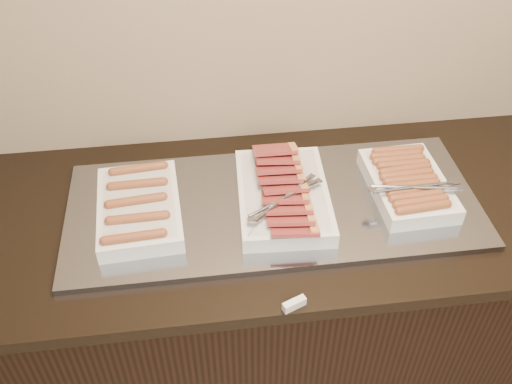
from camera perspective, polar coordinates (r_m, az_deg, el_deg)
counter at (r=2.02m, az=1.92°, el=-10.81°), size 2.06×0.76×0.90m
warming_tray at (r=1.68m, az=1.75°, el=-1.37°), size 1.20×0.50×0.02m
dish_left at (r=1.65m, az=-11.61°, el=-1.54°), size 0.25×0.35×0.07m
dish_center at (r=1.65m, az=2.73°, el=-0.27°), size 0.28×0.41×0.09m
dish_right at (r=1.74m, az=14.97°, el=0.83°), size 0.26×0.33×0.08m
label_holder at (r=1.44m, az=3.84°, el=-11.12°), size 0.06×0.04×0.02m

